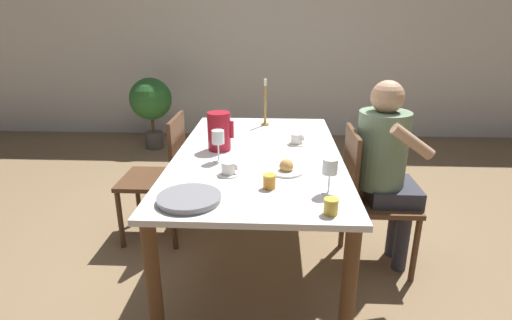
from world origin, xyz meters
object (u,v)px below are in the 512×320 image
jam_jar_red (269,181)px  candlestick_tall (265,107)px  jam_jar_amber (331,206)px  chair_person_side (369,195)px  serving_tray (189,199)px  potted_plant (151,102)px  wine_glass_juice (330,169)px  bread_plate (286,168)px  chair_opposite (162,174)px  teacup_across (296,140)px  red_pitcher (219,131)px  person_seated (386,161)px  wine_glass_water (218,139)px  teacup_near_person (228,169)px

jam_jar_red → candlestick_tall: candlestick_tall is taller
jam_jar_amber → chair_person_side: bearing=65.0°
serving_tray → potted_plant: (-1.09, 2.99, -0.18)m
chair_person_side → wine_glass_juice: bearing=-31.8°
bread_plate → wine_glass_juice: bearing=-53.6°
wine_glass_juice → bread_plate: 0.34m
chair_opposite → jam_jar_amber: 1.49m
teacup_across → bread_plate: size_ratio=0.67×
bread_plate → potted_plant: size_ratio=0.22×
chair_person_side → red_pitcher: 1.01m
person_seated → bread_plate: 0.68m
wine_glass_water → jam_jar_amber: bearing=-48.2°
teacup_across → serving_tray: teacup_across is taller
chair_opposite → person_seated: (1.46, -0.27, 0.22)m
red_pitcher → wine_glass_juice: bearing=-46.4°
bread_plate → jam_jar_red: size_ratio=2.67×
bread_plate → jam_jar_amber: size_ratio=2.67×
jam_jar_amber → candlestick_tall: (-0.32, 1.45, 0.10)m
wine_glass_water → teacup_near_person: wine_glass_water is taller
red_pitcher → wine_glass_juice: (0.60, -0.63, 0.01)m
wine_glass_juice → serving_tray: 0.66m
jam_jar_amber → serving_tray: bearing=171.8°
wine_glass_juice → teacup_near_person: wine_glass_juice is taller
teacup_near_person → bread_plate: bread_plate is taller
red_pitcher → wine_glass_water: (0.02, -0.22, 0.02)m
chair_opposite → teacup_near_person: 0.87m
teacup_across → wine_glass_water: bearing=-143.3°
chair_person_side → jam_jar_amber: 0.87m
teacup_across → teacup_near_person: bearing=-124.9°
teacup_near_person → potted_plant: 2.93m
chair_opposite → teacup_near_person: size_ratio=7.16×
wine_glass_water → teacup_near_person: (0.08, -0.21, -0.11)m
teacup_near_person → jam_jar_red: same height
red_pitcher → bread_plate: red_pitcher is taller
teacup_near_person → jam_jar_red: (0.22, -0.17, 0.01)m
chair_person_side → chair_opposite: size_ratio=1.00×
chair_person_side → candlestick_tall: bearing=-136.9°
chair_person_side → serving_tray: bearing=-56.0°
chair_opposite → bread_plate: bearing=-123.2°
chair_person_side → bread_plate: (-0.52, -0.27, 0.27)m
bread_plate → jam_jar_amber: 0.51m
person_seated → red_pitcher: person_seated is taller
wine_glass_juice → wine_glass_water: bearing=144.2°
chair_person_side → candlestick_tall: candlestick_tall is taller
wine_glass_juice → jam_jar_amber: wine_glass_juice is taller
chair_person_side → teacup_across: size_ratio=7.16×
jam_jar_amber → teacup_near_person: bearing=138.7°
teacup_across → chair_person_side: bearing=-27.2°
wine_glass_juice → potted_plant: size_ratio=0.20×
person_seated → wine_glass_water: size_ratio=6.43×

